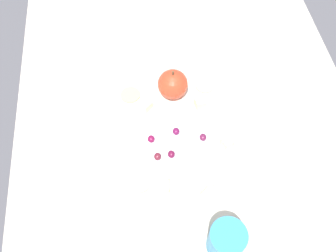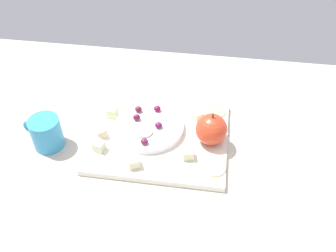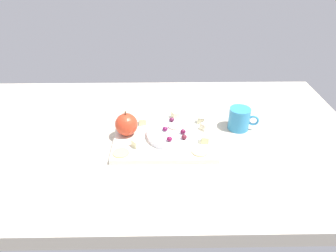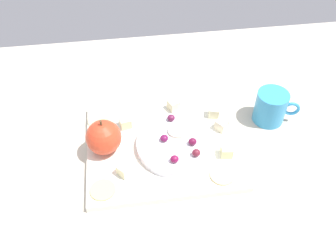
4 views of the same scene
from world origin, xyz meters
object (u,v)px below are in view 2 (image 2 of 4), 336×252
Objects in this scene: serving_dish at (149,127)px; grape_3 at (159,125)px; cheese_cube_2 at (188,154)px; cracker_2 at (216,111)px; platter at (160,137)px; grape_2 at (138,109)px; grape_4 at (144,141)px; grape_1 at (137,117)px; apple_slice_0 at (144,131)px; cheese_cube_1 at (101,133)px; cheese_cube_3 at (112,112)px; cheese_cube_0 at (198,116)px; cracker_1 at (214,168)px; cheese_cube_4 at (99,146)px; cup at (46,133)px; grape_0 at (157,109)px; cracker_0 at (125,103)px.

grape_3 reaches higher than serving_dish.
cheese_cube_2 is 18.37cm from cracker_2.
platter is 18.46× the size of grape_2.
grape_3 is 1.00× the size of grape_4.
grape_3 is at bearing -15.89° from serving_dish.
grape_1 is 0.41× the size of apple_slice_0.
grape_2 is at bearing 139.06° from cheese_cube_2.
cheese_cube_1 is 1.00× the size of cheese_cube_3.
serving_dish is 3.12cm from grape_3.
grape_1 reaches higher than grape_4.
serving_dish is 7.01cm from grape_4.
platter is 1.93× the size of serving_dish.
cracker_2 is at bearing 38.11° from cheese_cube_0.
cracker_1 is 25.76cm from grape_2.
cracker_2 is (13.63, 10.78, 1.02)cm from platter.
cheese_cube_1 is 0.48× the size of cracker_2.
cheese_cube_0 is 1.36× the size of grape_2.
cracker_2 is 2.84× the size of grape_4.
grape_2 is (-14.41, 12.50, 1.41)cm from cheese_cube_2.
apple_slice_0 reaches higher than platter.
grape_2 is (7.06, 13.10, 1.41)cm from cheese_cube_4.
cheese_cube_4 is at bearing -178.40° from cheese_cube_2.
grape_2 reaches higher than cracker_1.
cup is at bearing 173.97° from cheese_cube_4.
grape_3 is at bearing -19.18° from cheese_cube_3.
cheese_cube_0 is 1.36× the size of grape_0.
platter is 7.69cm from grape_1.
grape_1 is at bearing -86.77° from grape_2.
grape_3 reaches higher than apple_slice_0.
cracker_1 is at bearing -4.68° from cup.
cheese_cube_0 is 25.30cm from cheese_cube_1.
cracker_1 is at bearing -12.72° from cheese_cube_1.
grape_1 is at bearing -57.95° from cracker_0.
cracker_0 is (-11.28, 10.57, 1.02)cm from platter.
grape_0 is at bearing 102.38° from grape_3.
cheese_cube_1 is 10.75cm from apple_slice_0.
apple_slice_0 is at bearing -145.68° from grape_3.
grape_0 is 28.45cm from cup.
apple_slice_0 reaches higher than cracker_1.
platter is 27.97cm from cup.
grape_2 is 23.73cm from cup.
cheese_cube_0 is 0.24× the size of cup.
cheese_cube_0 is at bearing -9.67° from cracker_0.
grape_3 is (2.53, -0.72, 1.67)cm from serving_dish.
cheese_cube_0 is at bearing 34.67° from grape_3.
cracker_1 is at bearing -35.94° from grape_2.
grape_3 is at bearing 145.87° from cracker_1.
grape_0 is (-1.68, 6.83, 3.44)cm from platter.
cheese_cube_2 is 35.10cm from cup.
grape_4 is 0.41× the size of apple_slice_0.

